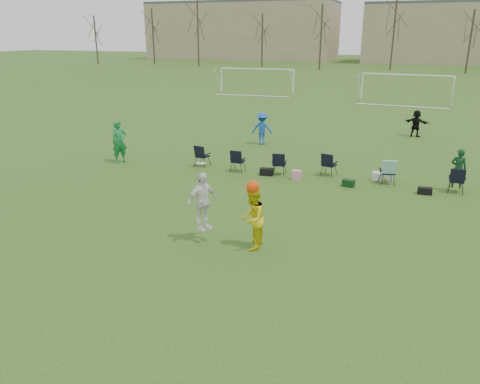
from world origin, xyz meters
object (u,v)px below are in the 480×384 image
at_px(center_contest, 232,211).
at_px(goal_mid, 407,81).
at_px(goal_left, 257,74).
at_px(fielder_black, 416,123).
at_px(fielder_blue, 262,129).
at_px(fielder_green_near, 119,142).

bearing_deg(center_contest, goal_mid, 84.19).
bearing_deg(goal_left, fielder_black, -51.20).
bearing_deg(goal_mid, center_contest, -91.81).
relative_size(fielder_blue, goal_mid, 0.23).
height_order(fielder_blue, goal_left, goal_left).
xyz_separation_m(fielder_blue, fielder_black, (7.65, 5.07, -0.08)).
bearing_deg(fielder_black, fielder_blue, 53.96).
relative_size(fielder_black, goal_mid, 0.21).
bearing_deg(fielder_black, goal_left, -25.75).
height_order(fielder_blue, center_contest, center_contest).
relative_size(fielder_green_near, center_contest, 0.82).
bearing_deg(goal_mid, goal_left, 175.87).
xyz_separation_m(fielder_black, goal_mid, (-1.21, 13.86, 1.16)).
distance_m(fielder_black, goal_mid, 13.96).
xyz_separation_m(fielder_blue, center_contest, (3.26, -12.38, 0.18)).
bearing_deg(fielder_green_near, fielder_black, -15.68).
bearing_deg(fielder_blue, fielder_black, -158.75).
xyz_separation_m(center_contest, goal_mid, (3.19, 31.30, 0.89)).
bearing_deg(fielder_blue, goal_mid, -121.06).
distance_m(fielder_blue, center_contest, 12.80).
xyz_separation_m(fielder_green_near, goal_mid, (11.36, 24.83, 0.96)).
bearing_deg(center_contest, fielder_blue, 104.75).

